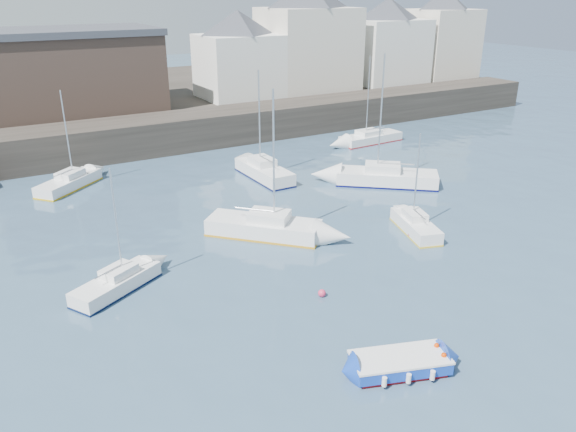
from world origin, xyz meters
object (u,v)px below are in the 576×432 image
sailboat_h (69,182)px  blue_dinghy (400,363)px  sailboat_c (415,225)px  buoy_near (322,296)px  buoy_far (290,225)px  sailboat_d (386,177)px  sailboat_a (117,283)px  buoy_mid (411,237)px  sailboat_f (264,171)px  sailboat_b (264,227)px  sailboat_g (371,138)px

sailboat_h → blue_dinghy: bearing=-76.3°
blue_dinghy → sailboat_c: (9.73, 9.94, 0.06)m
sailboat_h → buoy_near: sailboat_h is taller
sailboat_h → buoy_far: 17.86m
sailboat_h → buoy_far: bearing=-53.1°
sailboat_d → buoy_far: (-10.26, -3.15, -0.58)m
buoy_far → sailboat_a: bearing=-166.2°
sailboat_c → buoy_mid: 1.02m
buoy_mid → blue_dinghy: bearing=-133.5°
blue_dinghy → sailboat_f: size_ratio=0.50×
sailboat_c → sailboat_h: (-16.79, 19.03, 0.00)m
sailboat_d → sailboat_f: sailboat_d is taller
sailboat_c → buoy_near: size_ratio=15.72×
sailboat_a → sailboat_f: (14.48, 11.97, 0.14)m
sailboat_b → sailboat_f: size_ratio=1.07×
sailboat_g → buoy_mid: sailboat_g is taller
sailboat_b → sailboat_f: (5.10, 9.74, 0.01)m
blue_dinghy → buoy_mid: (8.97, 9.44, -0.40)m
buoy_mid → sailboat_a: bearing=171.9°
blue_dinghy → sailboat_h: 29.82m
sailboat_f → buoy_near: bearing=-109.0°
sailboat_g → buoy_near: sailboat_g is taller
sailboat_h → buoy_mid: 25.27m
sailboat_d → sailboat_h: bearing=152.1°
blue_dinghy → buoy_far: 15.15m
sailboat_c → buoy_near: (-9.18, -3.61, -0.46)m
sailboat_f → buoy_far: bearing=-107.8°
sailboat_a → sailboat_h: sailboat_h is taller
buoy_near → blue_dinghy: bearing=-95.0°
sailboat_c → sailboat_d: (4.19, 7.91, 0.12)m
blue_dinghy → sailboat_b: sailboat_b is taller
blue_dinghy → sailboat_b: 14.15m
sailboat_f → buoy_near: (-6.04, -17.49, -0.58)m
sailboat_g → buoy_far: sailboat_g is taller
blue_dinghy → sailboat_b: (1.49, 14.07, 0.17)m
sailboat_g → buoy_near: bearing=-132.3°
sailboat_a → sailboat_b: bearing=13.3°
sailboat_b → sailboat_h: 17.17m
sailboat_a → sailboat_f: bearing=39.6°
buoy_far → sailboat_b: bearing=-164.0°
sailboat_c → buoy_mid: sailboat_c is taller
buoy_far → sailboat_g: bearing=38.9°
sailboat_c → sailboat_g: size_ratio=0.75×
sailboat_h → buoy_mid: size_ratio=20.05×
sailboat_g → buoy_far: 21.67m
sailboat_c → buoy_mid: size_ratio=16.94×
sailboat_a → buoy_far: (11.55, 2.85, -0.44)m
sailboat_f → sailboat_g: bearing=17.8°
sailboat_a → sailboat_c: bearing=-6.2°
sailboat_a → buoy_near: (8.44, -5.52, -0.44)m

